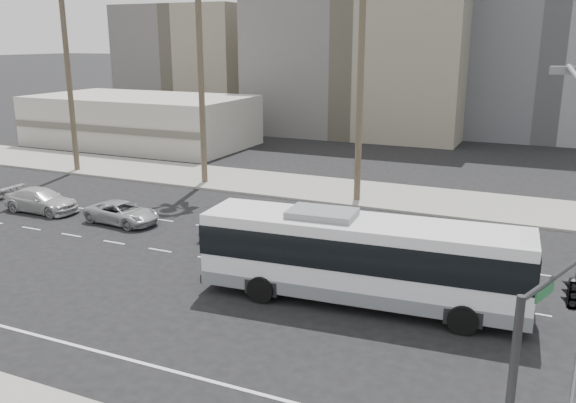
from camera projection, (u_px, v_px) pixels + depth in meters
The scene contains 11 objects.
ground at pixel (322, 278), 27.40m from camera, with size 700.00×700.00×0.00m, color black.
sidewalk_north at pixel (403, 198), 41.02m from camera, with size 120.00×7.00×0.15m, color gray.
commercial_low at pixel (141, 120), 61.49m from camera, with size 22.00×12.16×5.00m.
midrise_beige_west at pixel (366, 53), 69.39m from camera, with size 24.00×18.00×18.00m, color slate.
midrise_gray_center at pixel (559, 17), 66.58m from camera, with size 20.00×20.00×26.00m, color slate.
midrise_beige_far at pixel (199, 62), 84.47m from camera, with size 18.00×16.00×15.00m, color slate.
city_bus at pixel (362, 257), 24.38m from camera, with size 13.43×3.90×3.81m.
car_a at pixel (237, 230), 31.98m from camera, with size 4.10×1.65×1.40m, color #989DA4.
car_b at pixel (122, 213), 35.38m from camera, with size 4.64×2.14×1.29m, color #9EA0A2.
car_c at pixel (41, 200), 37.76m from camera, with size 5.08×2.06×1.47m, color #B3B3B3.
traffic_signal at pixel (568, 299), 13.75m from camera, with size 2.65×3.68×5.75m.
Camera 1 is at (9.03, -23.92, 10.57)m, focal length 37.30 mm.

